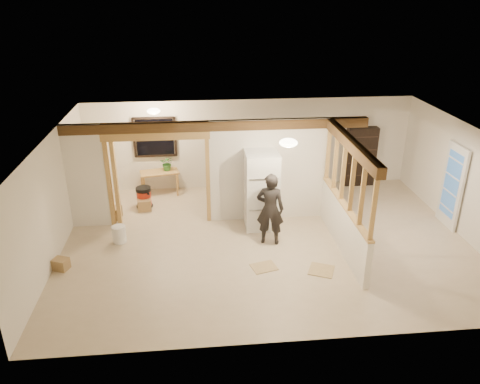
{
  "coord_description": "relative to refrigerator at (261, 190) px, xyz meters",
  "views": [
    {
      "loc": [
        -1.49,
        -9.09,
        5.29
      ],
      "look_at": [
        -0.56,
        0.4,
        1.07
      ],
      "focal_mm": 35.0,
      "sensor_mm": 36.0,
      "label": 1
    }
  ],
  "objects": [
    {
      "name": "window_back",
      "position": [
        -2.57,
        2.4,
        0.63
      ],
      "size": [
        1.12,
        0.1,
        1.1
      ],
      "primitive_type": "cube",
      "color": "black",
      "rests_on": "wall_back"
    },
    {
      "name": "floor_panel_far",
      "position": [
        -0.18,
        -1.82,
        -0.92
      ],
      "size": [
        0.58,
        0.51,
        0.02
      ],
      "primitive_type": "cube",
      "rotation": [
        0.0,
        0.0,
        0.27
      ],
      "color": "tan",
      "rests_on": "floor"
    },
    {
      "name": "floor_panel_near",
      "position": [
        0.96,
        -2.05,
        -0.92
      ],
      "size": [
        0.64,
        0.64,
        0.02
      ],
      "primitive_type": "cube",
      "rotation": [
        0.0,
        0.0,
        -0.42
      ],
      "color": "tan",
      "rests_on": "floor"
    },
    {
      "name": "box_front",
      "position": [
        -4.3,
        -1.48,
        -0.8
      ],
      "size": [
        0.36,
        0.33,
        0.24
      ],
      "primitive_type": "cube",
      "rotation": [
        0.0,
        0.0,
        -0.38
      ],
      "color": "#9A784A",
      "rests_on": "floor"
    },
    {
      "name": "partition_center",
      "position": [
        0.23,
        0.43,
        0.33
      ],
      "size": [
        2.8,
        0.12,
        2.5
      ],
      "primitive_type": "cube",
      "color": "silver",
      "rests_on": "floor"
    },
    {
      "name": "ceiling",
      "position": [
        0.03,
        -0.77,
        1.58
      ],
      "size": [
        9.0,
        6.5,
        0.01
      ],
      "primitive_type": "cube",
      "color": "white"
    },
    {
      "name": "box_util_b",
      "position": [
        -3.55,
        0.74,
        -0.78
      ],
      "size": [
        0.36,
        0.36,
        0.29
      ],
      "primitive_type": "cube",
      "rotation": [
        0.0,
        0.0,
        -0.18
      ],
      "color": "#9A784A",
      "rests_on": "floor"
    },
    {
      "name": "header_beam_back",
      "position": [
        -0.97,
        0.43,
        1.46
      ],
      "size": [
        7.0,
        0.18,
        0.22
      ],
      "primitive_type": "cube",
      "color": "#55391D",
      "rests_on": "ceiling"
    },
    {
      "name": "ceiling_dome_main",
      "position": [
        0.33,
        -1.27,
        1.56
      ],
      "size": [
        0.36,
        0.36,
        0.16
      ],
      "primitive_type": "ellipsoid",
      "color": "#FFEABF",
      "rests_on": "ceiling"
    },
    {
      "name": "wall_right",
      "position": [
        4.53,
        -0.77,
        0.33
      ],
      "size": [
        0.01,
        6.5,
        2.5
      ],
      "primitive_type": "cube",
      "color": "silver",
      "rests_on": "floor"
    },
    {
      "name": "wall_front",
      "position": [
        0.03,
        -4.02,
        0.33
      ],
      "size": [
        9.0,
        0.01,
        2.5
      ],
      "primitive_type": "cube",
      "color": "silver",
      "rests_on": "floor"
    },
    {
      "name": "ceiling_dome_util",
      "position": [
        -2.47,
        1.53,
        1.56
      ],
      "size": [
        0.32,
        0.32,
        0.14
      ],
      "primitive_type": "ellipsoid",
      "color": "#FFEABF",
      "rests_on": "ceiling"
    },
    {
      "name": "bookshelf",
      "position": [
        3.16,
        2.27,
        -0.08
      ],
      "size": [
        0.85,
        0.28,
        1.7
      ],
      "primitive_type": "cube",
      "color": "black",
      "rests_on": "floor"
    },
    {
      "name": "doorway_frame",
      "position": [
        -2.37,
        0.43,
        0.18
      ],
      "size": [
        2.46,
        0.14,
        2.2
      ],
      "primitive_type": "cube",
      "color": "tan",
      "rests_on": "floor"
    },
    {
      "name": "floor",
      "position": [
        0.03,
        -0.77,
        -0.93
      ],
      "size": [
        9.0,
        6.5,
        0.01
      ],
      "primitive_type": "cube",
      "color": "#C7B294",
      "rests_on": "ground"
    },
    {
      "name": "work_table",
      "position": [
        -2.5,
        2.17,
        -0.6
      ],
      "size": [
        1.11,
        0.71,
        0.64
      ],
      "primitive_type": "cube",
      "rotation": [
        0.0,
        0.0,
        0.21
      ],
      "color": "tan",
      "rests_on": "floor"
    },
    {
      "name": "potted_plant",
      "position": [
        -2.27,
        2.25,
        -0.08
      ],
      "size": [
        0.41,
        0.37,
        0.41
      ],
      "primitive_type": "imported",
      "rotation": [
        0.0,
        0.0,
        -0.15
      ],
      "color": "#265A21",
      "rests_on": "work_table"
    },
    {
      "name": "header_beam_right",
      "position": [
        1.63,
        -1.17,
        1.46
      ],
      "size": [
        0.18,
        3.3,
        0.22
      ],
      "primitive_type": "cube",
      "color": "#55391D",
      "rests_on": "ceiling"
    },
    {
      "name": "bucket",
      "position": [
        -3.27,
        -0.47,
        -0.73
      ],
      "size": [
        0.39,
        0.39,
        0.39
      ],
      "primitive_type": "cylinder",
      "rotation": [
        0.0,
        0.0,
        0.35
      ],
      "color": "white",
      "rests_on": "floor"
    },
    {
      "name": "shop_vac",
      "position": [
        -2.87,
        1.32,
        -0.65
      ],
      "size": [
        0.46,
        0.46,
        0.56
      ],
      "primitive_type": "cylinder",
      "rotation": [
        0.0,
        0.0,
        -0.08
      ],
      "color": "#A52210",
      "rests_on": "floor"
    },
    {
      "name": "wall_left",
      "position": [
        -4.47,
        -0.77,
        0.33
      ],
      "size": [
        0.01,
        6.5,
        2.5
      ],
      "primitive_type": "cube",
      "color": "silver",
      "rests_on": "floor"
    },
    {
      "name": "pony_wall",
      "position": [
        1.63,
        -1.17,
        -0.42
      ],
      "size": [
        0.12,
        3.2,
        1.0
      ],
      "primitive_type": "cube",
      "color": "silver",
      "rests_on": "floor"
    },
    {
      "name": "french_door",
      "position": [
        4.45,
        -0.37,
        0.08
      ],
      "size": [
        0.12,
        0.86,
        2.0
      ],
      "primitive_type": "cube",
      "color": "white",
      "rests_on": "floor"
    },
    {
      "name": "box_util_a",
      "position": [
        -2.85,
        1.13,
        -0.78
      ],
      "size": [
        0.37,
        0.33,
        0.29
      ],
      "primitive_type": "cube",
      "rotation": [
        0.0,
        0.0,
        0.12
      ],
      "color": "#9A784A",
      "rests_on": "floor"
    },
    {
      "name": "wall_back",
      "position": [
        0.03,
        2.48,
        0.33
      ],
      "size": [
        9.0,
        0.01,
        2.5
      ],
      "primitive_type": "cube",
      "color": "silver",
      "rests_on": "floor"
    },
    {
      "name": "woman",
      "position": [
        0.08,
        -0.81,
        -0.09
      ],
      "size": [
        0.68,
        0.53,
        1.66
      ],
      "primitive_type": "imported",
      "rotation": [
        0.0,
        0.0,
        2.89
      ],
      "color": "black",
      "rests_on": "floor"
    },
    {
      "name": "refrigerator",
      "position": [
        0.0,
        0.0,
        0.0
      ],
      "size": [
        0.76,
        0.74,
        1.85
      ],
      "primitive_type": "cube",
      "color": "white",
      "rests_on": "floor"
    },
    {
      "name": "hanging_bulb",
      "position": [
        -1.97,
        0.83,
        1.26
      ],
      "size": [
        0.07,
        0.07,
        0.07
      ],
      "primitive_type": "ellipsoid",
      "color": "#FFD88C",
      "rests_on": "ceiling"
    },
    {
      "name": "partition_left_stub",
      "position": [
        -4.02,
        0.43,
        0.33
      ],
      "size": [
        0.9,
        0.12,
        2.5
      ],
      "primitive_type": "cube",
      "color": "silver",
      "rests_on": "floor"
    },
    {
      "name": "stud_partition",
      "position": [
        1.63,
        -1.17,
        0.74
      ],
      "size": [
        0.14,
        3.2,
        1.32
      ],
      "primitive_type": "cube",
      "color": "tan",
      "rests_on": "pony_wall"
    }
  ]
}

